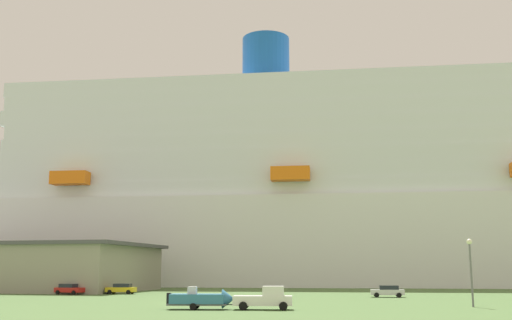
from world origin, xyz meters
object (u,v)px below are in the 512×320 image
pickup_truck (265,298)px  small_boat_on_trailer (205,299)px  cruise_ship (389,201)px  parked_car_yellow_taxi (121,289)px  parked_car_red_hatchback (70,289)px  street_lamp (471,261)px  parked_car_silver_sedan (388,291)px

pickup_truck → small_boat_on_trailer: bearing=-170.6°
cruise_ship → parked_car_yellow_taxi: size_ratio=52.52×
small_boat_on_trailer → parked_car_red_hatchback: bearing=137.3°
pickup_truck → street_lamp: size_ratio=0.85×
parked_car_yellow_taxi → parked_car_red_hatchback: size_ratio=1.00×
pickup_truck → parked_car_yellow_taxi: pickup_truck is taller
parked_car_yellow_taxi → small_boat_on_trailer: bearing=-53.2°
parked_car_silver_sedan → cruise_ship: bearing=89.6°
parked_car_silver_sedan → parked_car_red_hatchback: size_ratio=0.99×
pickup_truck → cruise_ship: bearing=82.0°
street_lamp → parked_car_yellow_taxi: 53.14m
parked_car_silver_sedan → small_boat_on_trailer: bearing=-119.9°
pickup_truck → parked_car_yellow_taxi: bearing=134.0°
pickup_truck → parked_car_silver_sedan: size_ratio=1.27×
parked_car_red_hatchback → pickup_truck: bearing=-36.8°
small_boat_on_trailer → parked_car_yellow_taxi: size_ratio=1.55×
street_lamp → parked_car_yellow_taxi: street_lamp is taller
pickup_truck → street_lamp: bearing=23.6°
cruise_ship → parked_car_yellow_taxi: bearing=-127.8°
pickup_truck → parked_car_yellow_taxi: (-28.82, 29.88, -0.21)m
cruise_ship → pickup_truck: bearing=-98.0°
parked_car_yellow_taxi → pickup_truck: bearing=-46.0°
pickup_truck → street_lamp: street_lamp is taller
cruise_ship → parked_car_red_hatchback: (-47.24, -55.17, -18.19)m
pickup_truck → small_boat_on_trailer: size_ratio=0.81×
pickup_truck → small_boat_on_trailer: pickup_truck is taller
parked_car_silver_sedan → parked_car_red_hatchback: 46.86m
pickup_truck → parked_car_yellow_taxi: size_ratio=1.26×
pickup_truck → street_lamp: 21.83m
small_boat_on_trailer → street_lamp: bearing=20.6°
small_boat_on_trailer → parked_car_silver_sedan: bearing=60.1°
small_boat_on_trailer → street_lamp: 27.45m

